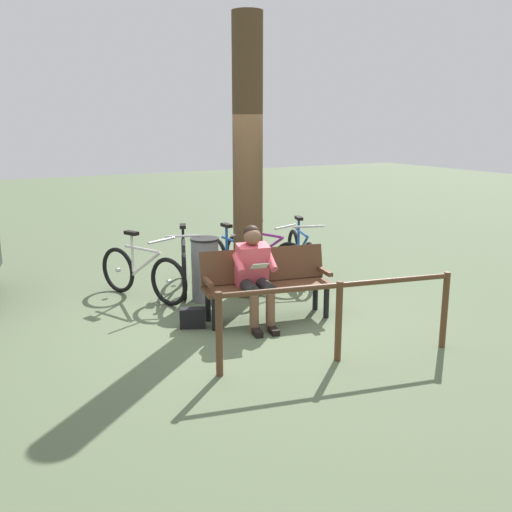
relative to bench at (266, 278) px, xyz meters
name	(u,v)px	position (x,y,z in m)	size (l,w,h in m)	color
ground_plane	(243,318)	(0.27, -0.11, -0.51)	(40.00, 40.00, 0.00)	#566647
bench	(266,278)	(0.00, 0.00, 0.00)	(1.66, 0.77, 0.87)	#51331E
person_reading	(255,271)	(0.23, 0.12, 0.16)	(0.54, 0.81, 1.20)	#D84C59
handbag	(193,318)	(0.95, -0.10, -0.39)	(0.30, 0.14, 0.24)	black
tree_trunk	(248,160)	(-0.27, -0.97, 1.39)	(0.41, 0.41, 3.79)	#4C3823
litter_bin	(205,269)	(0.37, -1.01, -0.07)	(0.39, 0.39, 0.87)	slate
bicycle_green	(301,254)	(-1.46, -1.42, -0.15)	(0.66, 1.61, 0.94)	black
bicycle_black	(265,257)	(-0.88, -1.57, -0.15)	(0.68, 1.60, 0.94)	black
bicycle_silver	(233,264)	(-0.23, -1.38, -0.15)	(0.48, 1.68, 0.94)	black
bicycle_red	(184,266)	(0.43, -1.64, -0.15)	(0.71, 1.59, 0.94)	black
bicycle_purple	(142,274)	(1.11, -1.50, -0.15)	(0.77, 1.55, 0.94)	black
railing_fence	(339,308)	(0.01, 1.52, 0.07)	(2.52, 0.59, 0.85)	#51331E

